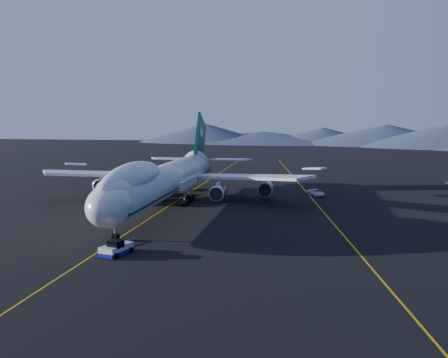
# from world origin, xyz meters

# --- Properties ---
(ground) EXTENTS (500.00, 500.00, 0.00)m
(ground) POSITION_xyz_m (0.00, 0.00, 0.00)
(ground) COLOR black
(ground) RESTS_ON ground
(taxiway_line_main) EXTENTS (0.25, 220.00, 0.01)m
(taxiway_line_main) POSITION_xyz_m (0.00, 0.00, 0.01)
(taxiway_line_main) COLOR #C4940B
(taxiway_line_main) RESTS_ON ground
(taxiway_line_side) EXTENTS (28.08, 198.09, 0.01)m
(taxiway_line_side) POSITION_xyz_m (30.00, 10.00, 0.01)
(taxiway_line_side) COLOR #C4940B
(taxiway_line_side) RESTS_ON ground
(boeing_747) EXTENTS (59.62, 72.43, 19.37)m
(boeing_747) POSITION_xyz_m (0.00, 0.03, 5.81)
(boeing_747) COLOR silver
(boeing_747) RESTS_ON ground
(pushback_tug) EXTENTS (3.78, 5.36, 2.12)m
(pushback_tug) POSITION_xyz_m (2.95, -33.59, 0.67)
(pushback_tug) COLOR silver
(pushback_tug) RESTS_ON ground
(service_van) EXTENTS (4.50, 5.97, 1.51)m
(service_van) POSITION_xyz_m (30.00, 20.44, 0.75)
(service_van) COLOR white
(service_van) RESTS_ON ground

